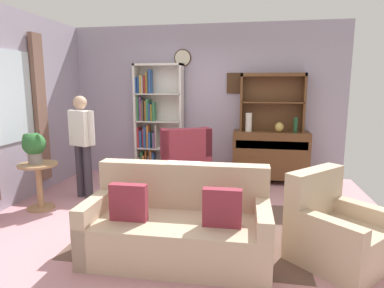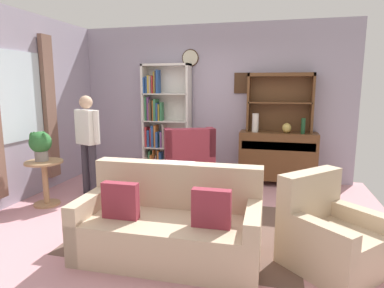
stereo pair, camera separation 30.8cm
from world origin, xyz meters
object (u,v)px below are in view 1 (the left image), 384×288
Objects in this scene: plant_stand at (39,181)px; potted_plant_large at (34,146)px; armchair_floral at (335,233)px; person_reading at (82,139)px; vase_tall at (249,122)px; couch_floral at (178,226)px; wingback_chair at (184,167)px; bottle_wine at (295,125)px; sideboard at (270,154)px; vase_round at (279,127)px; bookshelf at (155,123)px; sideboard_hutch at (272,94)px.

plant_stand is 1.53× the size of potted_plant_large.
person_reading is at bearing 158.41° from armchair_floral.
potted_plant_large is at bearing 164.06° from plant_stand.
vase_tall is 2.91m from couch_floral.
vase_tall is at bearing 26.89° from person_reading.
bottle_wine is at bearing 18.79° from wingback_chair.
potted_plant_large reaches higher than sideboard.
wingback_chair reaches higher than sideboard.
plant_stand is 0.42× the size of person_reading.
vase_tall reaches higher than bottle_wine.
vase_tall reaches higher than sideboard.
bottle_wine reaches higher than vase_round.
bookshelf reaches higher than vase_tall.
sideboard_hutch is 2.01m from wingback_chair.
vase_tall is 2.76m from person_reading.
person_reading is (-2.85, -1.44, -0.65)m from sideboard_hutch.
bookshelf is 3.17m from couch_floral.
sideboard_hutch reaches higher than potted_plant_large.
sideboard is 1.20× the size of armchair_floral.
bookshelf is at bearing 176.12° from bottle_wine.
sideboard is 4.98× the size of bottle_wine.
sideboard_hutch reaches higher than wingback_chair.
bookshelf is 2.00× the size of wingback_chair.
armchair_floral is at bearing -11.60° from plant_stand.
vase_round is 2.70m from armchair_floral.
bookshelf is 1.35× the size of person_reading.
vase_round is at bearing -53.52° from sideboard_hutch.
bottle_wine is (0.39, -0.09, 0.54)m from sideboard.
vase_round is 0.16× the size of wingback_chair.
bottle_wine is 0.17× the size of person_reading.
bookshelf is at bearing 60.92° from plant_stand.
sideboard_hutch is at bearing 31.27° from potted_plant_large.
plant_stand is at bearing -123.81° from person_reading.
wingback_chair is 2.16m from plant_stand.
bookshelf is 2.53m from bottle_wine.
bottle_wine is at bearing 62.24° from couch_floral.
sideboard is (2.13, -0.08, -0.51)m from bookshelf.
vase_tall is 0.31× the size of wingback_chair.
bookshelf is at bearing 59.83° from potted_plant_large.
wingback_chair is (-1.42, -0.70, -0.13)m from sideboard.
couch_floral is at bearing -117.76° from bottle_wine.
vase_tall is at bearing -5.32° from bookshelf.
wingback_chair is 1.62× the size of plant_stand.
potted_plant_large is at bearing -127.33° from person_reading.
bookshelf is 6.54× the size of vase_tall.
bookshelf is 1.75m from vase_tall.
vase_round is 3.86m from plant_stand.
bottle_wine is at bearing 26.03° from potted_plant_large.
plant_stand is (-2.18, 0.92, 0.09)m from couch_floral.
bookshelf is 1.24m from wingback_chair.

